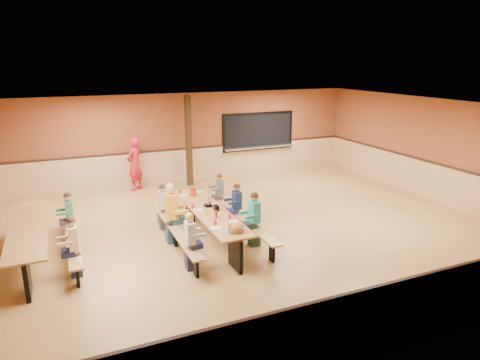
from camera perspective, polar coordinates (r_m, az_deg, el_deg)
name	(u,v)px	position (r m, az deg, el deg)	size (l,w,h in m)	color
ground	(250,230)	(10.65, 1.35, -6.68)	(12.00, 12.00, 0.00)	olive
room_envelope	(250,204)	(10.41, 1.37, -3.16)	(12.04, 10.04, 3.02)	brown
kitchen_pass_through	(258,133)	(15.65, 2.45, 6.29)	(2.78, 0.28, 1.38)	black
structural_post	(189,141)	(14.14, -6.86, 5.20)	(0.18, 0.18, 3.00)	black
cafeteria_table_main	(209,219)	(9.92, -4.10, -5.18)	(1.91, 3.70, 0.74)	#AB7843
cafeteria_table_second	(29,236)	(9.97, -26.29, -6.75)	(1.91, 3.70, 0.74)	#AB7843
seated_child_white_left	(190,242)	(8.61, -6.64, -8.18)	(0.35, 0.29, 1.18)	#B8BABF
seated_adult_yellow	(172,214)	(9.86, -9.11, -4.45)	(0.45, 0.37, 1.39)	gold
seated_child_grey_left	(163,207)	(10.69, -10.25, -3.61)	(0.33, 0.27, 1.13)	#B2B2B2
seated_child_teal_right	(254,220)	(9.60, 1.92, -5.30)	(0.38, 0.31, 1.24)	teal
seated_child_navy_right	(237,207)	(10.46, -0.43, -3.66)	(0.35, 0.29, 1.17)	#17284D
seated_child_char_right	(220,195)	(11.52, -2.74, -1.97)	(0.33, 0.27, 1.12)	#575C63
seated_child_green_sec	(70,218)	(10.51, -21.73, -4.72)	(0.36, 0.29, 1.18)	#307C5F
seated_child_tan_sec	(74,247)	(8.88, -21.26, -8.33)	(0.37, 0.30, 1.21)	beige
standing_woman	(135,164)	(14.03, -13.87, 2.09)	(0.63, 0.41, 1.72)	red
punch_pitcher	(193,192)	(10.86, -6.26, -1.56)	(0.16, 0.16, 0.22)	red
chip_bowl	(236,228)	(8.60, -0.53, -6.44)	(0.32, 0.32, 0.15)	orange
napkin_dispenser	(216,208)	(9.78, -3.18, -3.73)	(0.10, 0.14, 0.13)	black
condiment_mustard	(207,212)	(9.49, -4.41, -4.25)	(0.06, 0.06, 0.17)	yellow
condiment_ketchup	(216,214)	(9.33, -3.19, -4.59)	(0.06, 0.06, 0.17)	#B2140F
table_paddle	(208,201)	(10.03, -4.30, -2.82)	(0.16, 0.16, 0.56)	black
place_settings	(209,208)	(9.83, -4.13, -3.71)	(0.65, 3.30, 0.11)	beige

